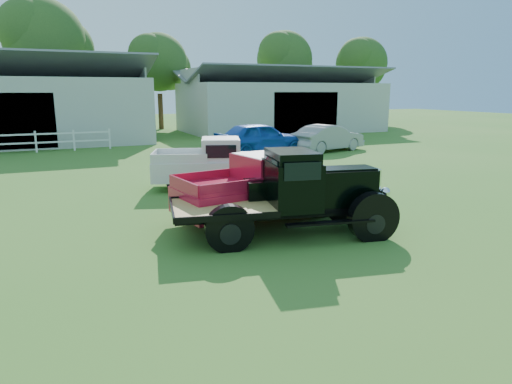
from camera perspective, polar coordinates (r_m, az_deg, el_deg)
name	(u,v)px	position (r m, az deg, el deg)	size (l,w,h in m)	color
ground	(270,251)	(10.05, 1.76, -7.32)	(120.00, 120.00, 0.00)	#366F22
shed_left	(1,100)	(34.62, -29.30, 9.98)	(18.80, 10.20, 5.60)	#9B9D8B
shed_right	(280,100)	(39.87, 3.05, 11.38)	(16.80, 9.20, 5.20)	#9B9D8B
tree_b	(47,61)	(42.56, -24.70, 14.61)	(6.90, 6.90, 11.50)	#2D4C1C
tree_c	(159,78)	(42.51, -12.00, 13.77)	(5.40, 5.40, 9.00)	#2D4C1C
tree_d	(284,75)	(47.94, 3.55, 14.44)	(6.00, 6.00, 10.00)	#2D4C1C
tree_e	(361,77)	(50.50, 12.96, 13.78)	(5.70, 5.70, 9.50)	#2D4C1C
vintage_flatbed	(287,194)	(10.86, 3.94, -0.19)	(5.17, 2.05, 2.05)	black
red_pickup	(262,186)	(12.30, 0.82, 0.69)	(4.87, 1.87, 1.78)	#B71533
white_pickup	(218,164)	(16.32, -4.74, 3.56)	(4.76, 1.85, 1.75)	silver
misc_car_blue	(260,138)	(25.09, 0.54, 6.75)	(2.06, 5.13, 1.75)	#1749A9
misc_car_grey	(328,138)	(26.70, 9.04, 6.69)	(1.59, 4.57, 1.51)	gray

